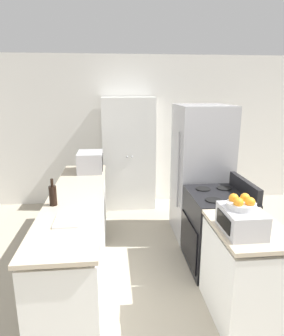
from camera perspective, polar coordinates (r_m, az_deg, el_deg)
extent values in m
cube|color=white|center=(5.39, -1.74, 7.00)|extent=(7.00, 0.06, 2.60)
cube|color=silver|center=(3.61, -12.02, -12.29)|extent=(0.58, 2.65, 0.82)
cube|color=#B7A88E|center=(3.43, -12.43, -5.39)|extent=(0.60, 2.70, 0.04)
cube|color=silver|center=(3.01, 19.01, -18.77)|extent=(0.58, 0.80, 0.82)
cube|color=#B7A88E|center=(2.79, 19.82, -10.79)|extent=(0.60, 0.82, 0.04)
cube|color=white|center=(5.17, -2.55, 2.75)|extent=(0.88, 0.46, 1.91)
sphere|color=#B2B2B7|center=(4.93, -2.85, 2.15)|extent=(0.03, 0.03, 0.03)
sphere|color=#B2B2B7|center=(4.93, -1.92, 2.17)|extent=(0.03, 0.03, 0.03)
cube|color=black|center=(3.65, 14.02, -11.46)|extent=(0.64, 0.77, 0.89)
cube|color=black|center=(3.61, 8.86, -13.47)|extent=(0.02, 0.68, 0.49)
cube|color=black|center=(3.56, 18.95, -3.40)|extent=(0.06, 0.73, 0.16)
cylinder|color=black|center=(3.27, 13.47, -5.98)|extent=(0.17, 0.17, 0.01)
cylinder|color=black|center=(3.60, 11.57, -3.92)|extent=(0.17, 0.17, 0.01)
cylinder|color=black|center=(3.36, 17.61, -5.70)|extent=(0.17, 0.17, 0.01)
cylinder|color=black|center=(3.69, 15.38, -3.73)|extent=(0.17, 0.17, 0.01)
cube|color=#A3A3A8|center=(4.22, 11.11, -0.81)|extent=(0.69, 0.78, 1.83)
cylinder|color=gray|center=(3.90, 6.93, -0.52)|extent=(0.02, 0.02, 1.01)
cube|color=#B2B2B7|center=(4.32, -9.83, 1.17)|extent=(0.35, 0.45, 0.28)
cube|color=black|center=(4.28, -7.49, 1.12)|extent=(0.01, 0.28, 0.20)
cylinder|color=black|center=(3.16, -16.60, -5.10)|extent=(0.08, 0.08, 0.20)
cylinder|color=black|center=(3.12, -16.79, -2.67)|extent=(0.03, 0.03, 0.08)
cube|color=#B2B2B7|center=(2.62, 18.38, -9.47)|extent=(0.30, 0.41, 0.20)
cube|color=black|center=(2.56, 15.23, -9.77)|extent=(0.01, 0.29, 0.12)
cylinder|color=silver|center=(2.59, 18.39, -6.76)|extent=(0.24, 0.24, 0.05)
sphere|color=orange|center=(2.63, 19.02, -5.40)|extent=(0.08, 0.08, 0.08)
sphere|color=orange|center=(2.60, 17.06, -5.53)|extent=(0.08, 0.08, 0.08)
sphere|color=orange|center=(2.51, 17.90, -6.28)|extent=(0.08, 0.08, 0.08)
sphere|color=orange|center=(2.55, 19.91, -6.13)|extent=(0.08, 0.08, 0.08)
cube|color=silver|center=(2.78, -14.04, -9.72)|extent=(0.22, 0.29, 0.02)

